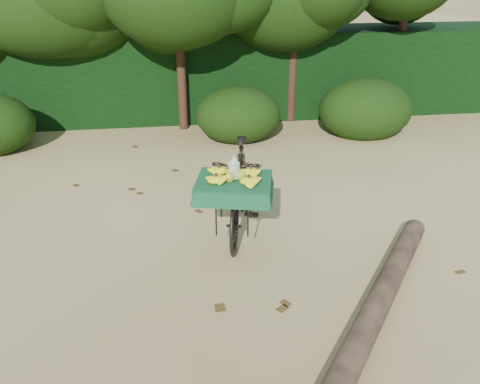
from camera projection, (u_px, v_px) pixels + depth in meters
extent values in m
plane|color=tan|center=(161.00, 268.00, 5.69)|extent=(80.00, 80.00, 0.00)
imported|color=black|center=(239.00, 190.00, 6.25)|extent=(0.96, 1.96, 1.13)
cube|color=black|center=(234.00, 182.00, 5.56)|extent=(0.51, 0.58, 0.03)
cube|color=#15522B|center=(234.00, 180.00, 5.55)|extent=(0.95, 0.85, 0.01)
ellipsoid|color=olive|center=(241.00, 175.00, 5.52)|extent=(0.11, 0.09, 0.12)
ellipsoid|color=olive|center=(231.00, 173.00, 5.58)|extent=(0.11, 0.09, 0.12)
ellipsoid|color=olive|center=(230.00, 177.00, 5.48)|extent=(0.11, 0.09, 0.12)
cylinder|color=#EAE5C6|center=(234.00, 170.00, 5.51)|extent=(0.13, 0.13, 0.17)
cylinder|color=brown|center=(379.00, 300.00, 4.94)|extent=(2.21, 2.82, 0.24)
cube|color=black|center=(157.00, 75.00, 10.99)|extent=(26.00, 1.80, 1.80)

